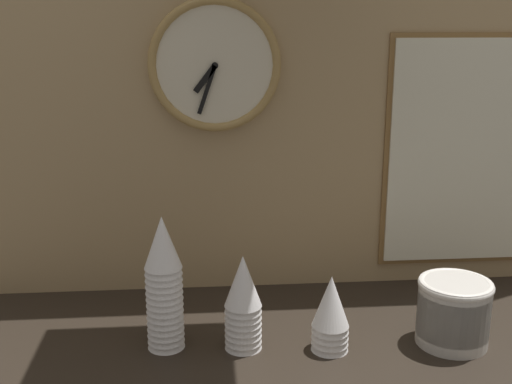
{
  "coord_description": "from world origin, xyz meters",
  "views": [
    {
      "loc": [
        -0.2,
        -1.26,
        0.67
      ],
      "look_at": [
        -0.09,
        0.04,
        0.31
      ],
      "focal_mm": 45.0,
      "sensor_mm": 36.0,
      "label": 1
    }
  ],
  "objects_px": {
    "cup_stack_center_left": "(164,283)",
    "wall_clock": "(215,65)",
    "cup_stack_center": "(243,303)",
    "bowl_stack_right": "(454,311)",
    "cup_stack_center_right": "(331,313)",
    "menu_board": "(471,153)"
  },
  "relations": [
    {
      "from": "menu_board",
      "to": "cup_stack_center",
      "type": "bearing_deg",
      "value": -152.25
    },
    {
      "from": "cup_stack_center",
      "to": "menu_board",
      "type": "distance_m",
      "value": 0.7
    },
    {
      "from": "menu_board",
      "to": "bowl_stack_right",
      "type": "bearing_deg",
      "value": -114.69
    },
    {
      "from": "cup_stack_center",
      "to": "bowl_stack_right",
      "type": "distance_m",
      "value": 0.44
    },
    {
      "from": "cup_stack_center_left",
      "to": "menu_board",
      "type": "xyz_separation_m",
      "value": [
        0.75,
        0.29,
        0.2
      ]
    },
    {
      "from": "cup_stack_center_left",
      "to": "wall_clock",
      "type": "xyz_separation_m",
      "value": [
        0.12,
        0.28,
        0.41
      ]
    },
    {
      "from": "cup_stack_center_left",
      "to": "bowl_stack_right",
      "type": "height_order",
      "value": "cup_stack_center_left"
    },
    {
      "from": "bowl_stack_right",
      "to": "wall_clock",
      "type": "relative_size",
      "value": 0.5
    },
    {
      "from": "cup_stack_center_right",
      "to": "wall_clock",
      "type": "bearing_deg",
      "value": 124.28
    },
    {
      "from": "cup_stack_center_left",
      "to": "wall_clock",
      "type": "distance_m",
      "value": 0.51
    },
    {
      "from": "wall_clock",
      "to": "menu_board",
      "type": "bearing_deg",
      "value": 0.81
    },
    {
      "from": "bowl_stack_right",
      "to": "menu_board",
      "type": "xyz_separation_m",
      "value": [
        0.15,
        0.32,
        0.26
      ]
    },
    {
      "from": "bowl_stack_right",
      "to": "wall_clock",
      "type": "height_order",
      "value": "wall_clock"
    },
    {
      "from": "cup_stack_center_left",
      "to": "bowl_stack_right",
      "type": "relative_size",
      "value": 1.85
    },
    {
      "from": "cup_stack_center_right",
      "to": "cup_stack_center",
      "type": "xyz_separation_m",
      "value": [
        -0.18,
        0.02,
        0.02
      ]
    },
    {
      "from": "cup_stack_center_left",
      "to": "wall_clock",
      "type": "height_order",
      "value": "wall_clock"
    },
    {
      "from": "cup_stack_center_left",
      "to": "cup_stack_center",
      "type": "distance_m",
      "value": 0.17
    },
    {
      "from": "cup_stack_center_right",
      "to": "cup_stack_center_left",
      "type": "bearing_deg",
      "value": 173.12
    },
    {
      "from": "cup_stack_center_right",
      "to": "bowl_stack_right",
      "type": "relative_size",
      "value": 1.06
    },
    {
      "from": "cup_stack_center_left",
      "to": "cup_stack_center_right",
      "type": "bearing_deg",
      "value": -6.88
    },
    {
      "from": "cup_stack_center_left",
      "to": "cup_stack_center",
      "type": "bearing_deg",
      "value": -6.21
    },
    {
      "from": "bowl_stack_right",
      "to": "menu_board",
      "type": "distance_m",
      "value": 0.44
    }
  ]
}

